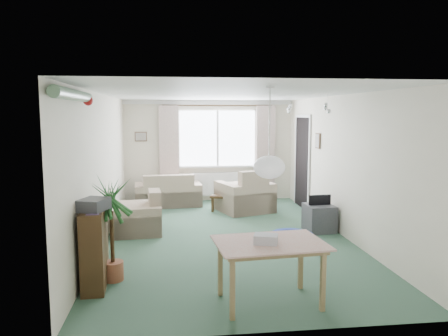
{
  "coord_description": "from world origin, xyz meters",
  "views": [
    {
      "loc": [
        -0.9,
        -7.12,
        2.09
      ],
      "look_at": [
        0.0,
        0.3,
        1.15
      ],
      "focal_mm": 35.0,
      "sensor_mm": 36.0,
      "label": 1
    }
  ],
  "objects": [
    {
      "name": "ground",
      "position": [
        0.0,
        0.0,
        0.0
      ],
      "size": [
        6.5,
        6.5,
        0.0
      ],
      "primitive_type": "plane",
      "color": "#325440"
    },
    {
      "name": "window",
      "position": [
        0.2,
        3.23,
        1.5
      ],
      "size": [
        1.8,
        0.03,
        1.3
      ],
      "primitive_type": "cube",
      "color": "white"
    },
    {
      "name": "curtain_rod",
      "position": [
        0.2,
        3.15,
        2.27
      ],
      "size": [
        2.6,
        0.03,
        0.03
      ],
      "primitive_type": "cube",
      "color": "black"
    },
    {
      "name": "curtain_left",
      "position": [
        -0.95,
        3.13,
        1.27
      ],
      "size": [
        0.45,
        0.08,
        2.0
      ],
      "primitive_type": "cube",
      "color": "beige"
    },
    {
      "name": "curtain_right",
      "position": [
        1.35,
        3.13,
        1.27
      ],
      "size": [
        0.45,
        0.08,
        2.0
      ],
      "primitive_type": "cube",
      "color": "beige"
    },
    {
      "name": "radiator",
      "position": [
        0.2,
        3.19,
        0.4
      ],
      "size": [
        1.2,
        0.1,
        0.55
      ],
      "primitive_type": "cube",
      "color": "white"
    },
    {
      "name": "doorway",
      "position": [
        1.99,
        2.2,
        1.0
      ],
      "size": [
        0.03,
        0.95,
        2.0
      ],
      "primitive_type": "cube",
      "color": "black"
    },
    {
      "name": "pendant_lamp",
      "position": [
        0.2,
        -2.3,
        1.48
      ],
      "size": [
        0.36,
        0.36,
        0.36
      ],
      "primitive_type": "sphere",
      "color": "white"
    },
    {
      "name": "tinsel_garland",
      "position": [
        -1.92,
        -2.3,
        2.28
      ],
      "size": [
        1.6,
        1.6,
        0.12
      ],
      "primitive_type": "cylinder",
      "color": "#196626"
    },
    {
      "name": "bauble_cluster_a",
      "position": [
        1.3,
        0.9,
        2.22
      ],
      "size": [
        0.2,
        0.2,
        0.2
      ],
      "primitive_type": "sphere",
      "color": "silver"
    },
    {
      "name": "bauble_cluster_b",
      "position": [
        1.6,
        -0.3,
        2.22
      ],
      "size": [
        0.2,
        0.2,
        0.2
      ],
      "primitive_type": "sphere",
      "color": "silver"
    },
    {
      "name": "wall_picture_back",
      "position": [
        -1.6,
        3.23,
        1.55
      ],
      "size": [
        0.28,
        0.03,
        0.22
      ],
      "primitive_type": "cube",
      "color": "brown"
    },
    {
      "name": "wall_picture_right",
      "position": [
        1.98,
        1.2,
        1.55
      ],
      "size": [
        0.03,
        0.24,
        0.3
      ],
      "primitive_type": "cube",
      "color": "brown"
    },
    {
      "name": "sofa",
      "position": [
        -0.99,
        2.75,
        0.37
      ],
      "size": [
        1.53,
        0.89,
        0.74
      ],
      "primitive_type": "cube",
      "rotation": [
        0.0,
        0.0,
        3.22
      ],
      "color": "#C2B592",
      "rests_on": "ground"
    },
    {
      "name": "armchair_corner",
      "position": [
        0.65,
        1.96,
        0.46
      ],
      "size": [
        1.28,
        1.24,
        0.92
      ],
      "primitive_type": "cube",
      "rotation": [
        0.0,
        0.0,
        3.46
      ],
      "color": "tan",
      "rests_on": "ground"
    },
    {
      "name": "armchair_left",
      "position": [
        -1.5,
        0.48,
        0.37
      ],
      "size": [
        0.85,
        0.89,
        0.75
      ],
      "primitive_type": "cube",
      "rotation": [
        0.0,
        0.0,
        -1.49
      ],
      "color": "beige",
      "rests_on": "ground"
    },
    {
      "name": "coffee_table",
      "position": [
        0.34,
        1.97,
        0.18
      ],
      "size": [
        0.89,
        0.72,
        0.35
      ],
      "primitive_type": "cube",
      "rotation": [
        0.0,
        0.0,
        -0.43
      ],
      "color": "black",
      "rests_on": "ground"
    },
    {
      "name": "photo_frame",
      "position": [
        0.4,
        1.95,
        0.43
      ],
      "size": [
        0.12,
        0.05,
        0.16
      ],
      "primitive_type": "cube",
      "rotation": [
        0.0,
        0.0,
        0.26
      ],
      "color": "#4E3828",
      "rests_on": "coffee_table"
    },
    {
      "name": "bookshelf",
      "position": [
        -1.84,
        -1.87,
        0.48
      ],
      "size": [
        0.31,
        0.8,
        0.96
      ],
      "primitive_type": "cube",
      "rotation": [
        0.0,
        0.0,
        0.06
      ],
      "color": "black",
      "rests_on": "ground"
    },
    {
      "name": "hifi_box",
      "position": [
        -1.82,
        -1.96,
        1.03
      ],
      "size": [
        0.38,
        0.43,
        0.14
      ],
      "primitive_type": "cube",
      "rotation": [
        0.0,
        0.0,
        -0.35
      ],
      "color": "#38383D",
      "rests_on": "bookshelf"
    },
    {
      "name": "houseplant",
      "position": [
        -1.65,
        -1.71,
        0.65
      ],
      "size": [
        0.69,
        0.69,
        1.29
      ],
      "primitive_type": "cylinder",
      "rotation": [
        0.0,
        0.0,
        0.29
      ],
      "color": "#1E582F",
      "rests_on": "ground"
    },
    {
      "name": "dining_table",
      "position": [
        0.15,
        -2.6,
        0.34
      ],
      "size": [
        1.14,
        0.81,
        0.68
      ],
      "primitive_type": "cube",
      "rotation": [
        0.0,
        0.0,
        0.09
      ],
      "color": "#A07657",
      "rests_on": "ground"
    },
    {
      "name": "gift_box",
      "position": [
        0.09,
        -2.66,
        0.74
      ],
      "size": [
        0.29,
        0.25,
        0.12
      ],
      "primitive_type": "cube",
      "rotation": [
        0.0,
        0.0,
        -0.3
      ],
      "color": "#B8B6C1",
      "rests_on": "dining_table"
    },
    {
      "name": "tv_cube",
      "position": [
        1.7,
        0.21,
        0.24
      ],
      "size": [
        0.5,
        0.55,
        0.47
      ],
      "primitive_type": "cube",
      "rotation": [
        0.0,
        0.0,
        0.05
      ],
      "color": "#303135",
      "rests_on": "ground"
    },
    {
      "name": "pet_bed",
      "position": [
        1.04,
        -0.37,
        0.07
      ],
      "size": [
        0.76,
        0.76,
        0.14
      ],
      "primitive_type": "cylinder",
      "rotation": [
        0.0,
        0.0,
        0.11
      ],
      "color": "#213497",
      "rests_on": "ground"
    }
  ]
}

